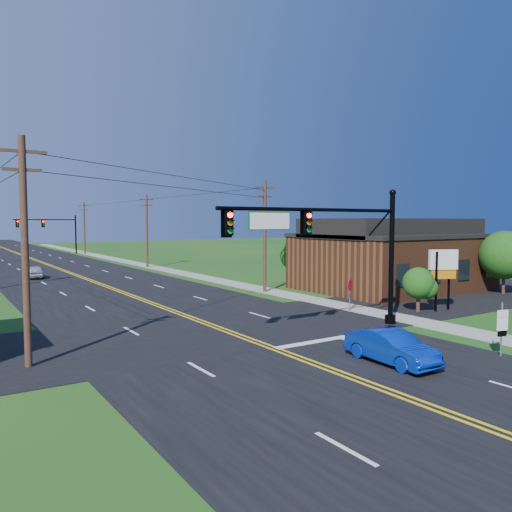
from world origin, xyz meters
TOP-DOWN VIEW (x-y plane):
  - ground at (0.00, 0.00)m, footprint 260.00×260.00m
  - road_main at (0.00, 50.00)m, footprint 16.00×220.00m
  - road_cross at (0.00, 12.00)m, footprint 70.00×10.00m
  - sidewalk at (10.50, 40.00)m, footprint 2.00×160.00m
  - signal_mast_main at (4.34, 8.00)m, footprint 11.30×0.60m
  - signal_mast_far at (4.44, 80.00)m, footprint 10.98×0.60m
  - brick_building at (20.00, 18.00)m, footprint 14.20×11.20m
  - utility_pole_left_a at (-9.50, 10.00)m, footprint 1.80×0.28m
  - utility_pole_right_a at (9.80, 22.00)m, footprint 1.80×0.28m
  - utility_pole_right_b at (9.80, 48.00)m, footprint 1.80×0.28m
  - utility_pole_right_c at (9.80, 78.00)m, footprint 1.80×0.28m
  - tree_right_front at (25.00, 11.00)m, footprint 3.80×3.80m
  - tree_right_back at (16.00, 26.00)m, footprint 3.00×3.00m
  - shrub_corner at (13.00, 9.50)m, footprint 2.00×2.00m
  - blue_car at (2.77, 2.56)m, footprint 1.60×4.18m
  - distant_car at (-3.94, 42.75)m, footprint 1.95×3.92m
  - route_sign at (7.50, 0.75)m, footprint 0.57×0.16m
  - stop_sign at (9.53, 11.98)m, footprint 0.70×0.32m
  - pylon_sign at (14.71, 9.00)m, footprint 1.87×0.98m

SIDE VIEW (x-z plane):
  - ground at x=0.00m, z-range 0.00..0.00m
  - road_main at x=0.00m, z-range 0.00..0.04m
  - road_cross at x=0.00m, z-range 0.00..0.04m
  - sidewalk at x=10.50m, z-range 0.00..0.08m
  - distant_car at x=-3.94m, z-range 0.00..1.29m
  - blue_car at x=2.77m, z-range 0.00..1.36m
  - route_sign at x=7.50m, z-range 0.19..2.52m
  - stop_sign at x=9.53m, z-range 0.46..2.55m
  - shrub_corner at x=13.00m, z-range 0.42..3.28m
  - brick_building at x=20.00m, z-range 0.00..4.70m
  - tree_right_back at x=16.00m, z-range 0.55..4.65m
  - pylon_sign at x=14.71m, z-range 0.91..4.85m
  - tree_right_front at x=25.00m, z-range 0.60..5.60m
  - signal_mast_far at x=4.44m, z-range 0.81..8.29m
  - utility_pole_left_a at x=-9.50m, z-range 0.22..9.22m
  - utility_pole_right_a at x=9.80m, z-range 0.22..9.22m
  - utility_pole_right_b at x=9.80m, z-range 0.22..9.22m
  - utility_pole_right_c at x=9.80m, z-range 0.22..9.22m
  - signal_mast_main at x=4.34m, z-range 1.01..8.49m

